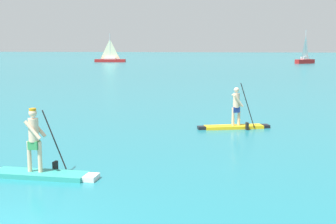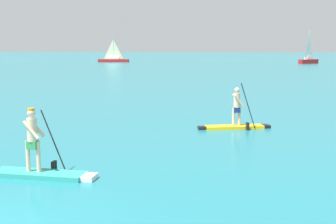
{
  "view_description": "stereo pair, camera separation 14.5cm",
  "coord_description": "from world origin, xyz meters",
  "px_view_note": "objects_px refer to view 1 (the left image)",
  "views": [
    {
      "loc": [
        4.88,
        -6.56,
        3.38
      ],
      "look_at": [
        1.92,
        9.78,
        0.93
      ],
      "focal_mm": 48.48,
      "sensor_mm": 36.0,
      "label": 1
    },
    {
      "loc": [
        5.02,
        -6.54,
        3.38
      ],
      "look_at": [
        1.92,
        9.78,
        0.93
      ],
      "focal_mm": 48.48,
      "sensor_mm": 36.0,
      "label": 2
    }
  ],
  "objects_px": {
    "paddleboarder_mid_center": "(39,164)",
    "paddleboarder_far_right": "(235,120)",
    "sailboat_right_horizon": "(305,59)",
    "sailboat_left_horizon": "(110,59)"
  },
  "relations": [
    {
      "from": "paddleboarder_far_right",
      "to": "sailboat_left_horizon",
      "type": "xyz_separation_m",
      "value": [
        -27.58,
        70.83,
        0.29
      ]
    },
    {
      "from": "sailboat_left_horizon",
      "to": "sailboat_right_horizon",
      "type": "xyz_separation_m",
      "value": [
        38.17,
        -1.04,
        0.29
      ]
    },
    {
      "from": "sailboat_right_horizon",
      "to": "sailboat_left_horizon",
      "type": "bearing_deg",
      "value": 135.71
    },
    {
      "from": "paddleboarder_mid_center",
      "to": "paddleboarder_far_right",
      "type": "bearing_deg",
      "value": 59.75
    },
    {
      "from": "paddleboarder_mid_center",
      "to": "paddleboarder_far_right",
      "type": "distance_m",
      "value": 9.21
    },
    {
      "from": "sailboat_left_horizon",
      "to": "sailboat_right_horizon",
      "type": "height_order",
      "value": "sailboat_right_horizon"
    },
    {
      "from": "paddleboarder_far_right",
      "to": "sailboat_right_horizon",
      "type": "bearing_deg",
      "value": 62.41
    },
    {
      "from": "sailboat_right_horizon",
      "to": "paddleboarder_mid_center",
      "type": "bearing_deg",
      "value": -143.91
    },
    {
      "from": "paddleboarder_mid_center",
      "to": "sailboat_left_horizon",
      "type": "xyz_separation_m",
      "value": [
        -22.82,
        78.71,
        0.3
      ]
    },
    {
      "from": "paddleboarder_far_right",
      "to": "sailboat_right_horizon",
      "type": "xyz_separation_m",
      "value": [
        10.59,
        69.79,
        0.58
      ]
    }
  ]
}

